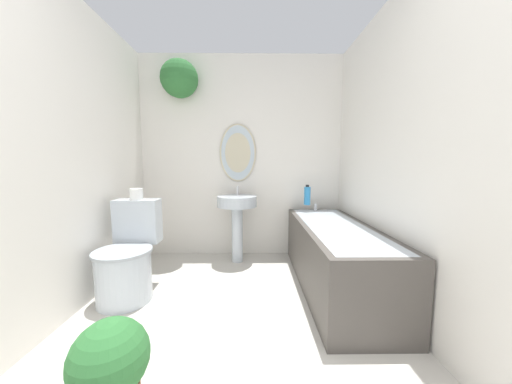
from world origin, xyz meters
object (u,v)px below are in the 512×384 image
shampoo_bottle (307,195)px  toilet_paper_roll (136,194)px  toilet (128,261)px  potted_plant (111,366)px  bathtub (335,255)px  pedestal_sink (237,211)px

shampoo_bottle → toilet_paper_roll: 1.78m
toilet → shampoo_bottle: bearing=26.3°
toilet → shampoo_bottle: shampoo_bottle is taller
shampoo_bottle → potted_plant: 2.31m
toilet → bathtub: size_ratio=0.47×
potted_plant → pedestal_sink: bearing=76.7°
pedestal_sink → potted_plant: (-0.43, -1.84, -0.34)m
pedestal_sink → shampoo_bottle: size_ratio=3.74×
pedestal_sink → bathtub: 1.15m
potted_plant → bathtub: bearing=41.8°
shampoo_bottle → toilet_paper_roll: size_ratio=2.09×
toilet → pedestal_sink: size_ratio=0.93×
pedestal_sink → toilet_paper_roll: toilet_paper_roll is taller
toilet → potted_plant: 1.14m
bathtub → toilet_paper_roll: size_ratio=15.33×
pedestal_sink → shampoo_bottle: bearing=3.0°
toilet → bathtub: bearing=4.9°
pedestal_sink → toilet_paper_roll: bearing=-147.0°
toilet → shampoo_bottle: 1.92m
toilet_paper_roll → bathtub: bearing=-2.1°
bathtub → shampoo_bottle: 0.82m
shampoo_bottle → toilet: bearing=-153.7°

